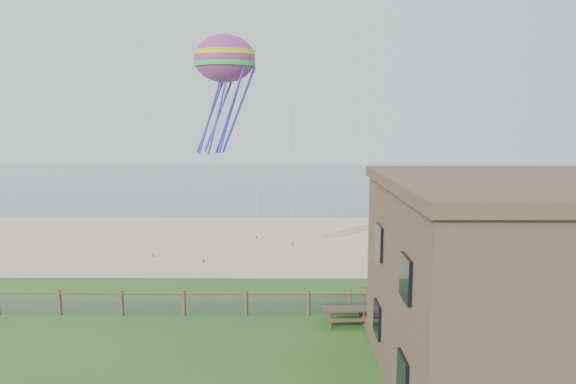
% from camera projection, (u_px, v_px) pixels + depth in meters
% --- Properties ---
extents(ground, '(160.00, 160.00, 0.00)m').
position_uv_depth(ground, '(232.00, 376.00, 18.78)').
color(ground, '#26521C').
rests_on(ground, ground).
extents(sand_beach, '(72.00, 20.00, 0.02)m').
position_uv_depth(sand_beach, '(264.00, 240.00, 40.59)').
color(sand_beach, '#C7B190').
rests_on(sand_beach, ground).
extents(ocean, '(160.00, 68.00, 0.02)m').
position_uv_depth(ocean, '(278.00, 180.00, 84.20)').
color(ocean, slate).
rests_on(ocean, ground).
extents(chainlink_fence, '(36.20, 0.20, 1.25)m').
position_uv_depth(chainlink_fence, '(246.00, 304.00, 24.66)').
color(chainlink_fence, '#4B3E2A').
rests_on(chainlink_fence, ground).
extents(motel_deck, '(15.00, 2.00, 0.50)m').
position_uv_depth(motel_deck, '(526.00, 319.00, 23.62)').
color(motel_deck, brown).
rests_on(motel_deck, ground).
extents(picnic_table, '(2.09, 1.63, 0.85)m').
position_uv_depth(picnic_table, '(346.00, 315.00, 23.65)').
color(picnic_table, brown).
rests_on(picnic_table, ground).
extents(octopus_kite, '(4.27, 3.76, 7.30)m').
position_uv_depth(octopus_kite, '(225.00, 92.00, 29.58)').
color(octopus_kite, '#FF2829').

